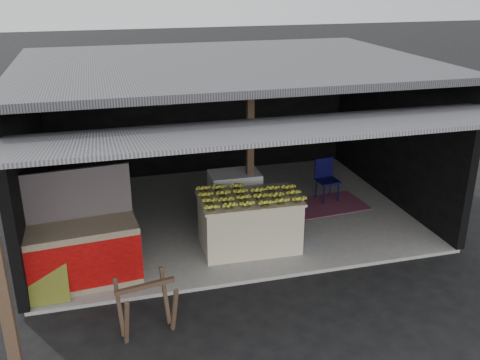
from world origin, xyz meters
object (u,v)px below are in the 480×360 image
object	(u,v)px
water_barrel	(293,228)
plastic_chair	(326,176)
neighbor_stall	(82,252)
sawhorse	(146,303)
white_crate	(235,198)
banana_table	(249,222)

from	to	relation	value
water_barrel	plastic_chair	world-z (taller)	plastic_chair
neighbor_stall	plastic_chair	world-z (taller)	neighbor_stall
sawhorse	plastic_chair	xyz separation A→B (m)	(4.01, 3.46, 0.09)
white_crate	plastic_chair	xyz separation A→B (m)	(2.10, 0.63, 0.01)
plastic_chair	sawhorse	bearing A→B (deg)	-144.63
neighbor_stall	plastic_chair	xyz separation A→B (m)	(4.82, 2.02, -0.01)
sawhorse	water_barrel	distance (m)	3.30
banana_table	plastic_chair	xyz separation A→B (m)	(2.09, 1.60, 0.05)
banana_table	sawhorse	world-z (taller)	banana_table
sawhorse	water_barrel	xyz separation A→B (m)	(2.72, 1.86, -0.18)
water_barrel	plastic_chair	distance (m)	2.07
sawhorse	white_crate	bearing A→B (deg)	45.17
banana_table	sawhorse	distance (m)	2.67
water_barrel	plastic_chair	xyz separation A→B (m)	(1.29, 1.59, 0.26)
banana_table	white_crate	xyz separation A→B (m)	(-0.00, 0.97, 0.04)
white_crate	sawhorse	world-z (taller)	white_crate
neighbor_stall	water_barrel	bearing A→B (deg)	1.65
banana_table	sawhorse	bearing A→B (deg)	-134.26
banana_table	neighbor_stall	distance (m)	2.76
sawhorse	plastic_chair	world-z (taller)	plastic_chair
banana_table	plastic_chair	size ratio (longest dim) A/B	1.96
banana_table	neighbor_stall	xyz separation A→B (m)	(-2.73, -0.42, 0.05)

